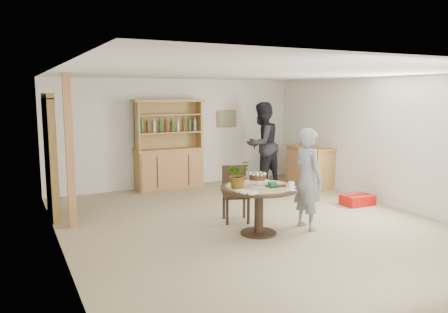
% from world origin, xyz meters
% --- Properties ---
extents(ground, '(7.00, 7.00, 0.00)m').
position_xyz_m(ground, '(0.00, 0.00, 0.00)').
color(ground, tan).
rests_on(ground, ground).
extents(room_shell, '(6.04, 7.04, 2.52)m').
position_xyz_m(room_shell, '(0.00, 0.01, 1.74)').
color(room_shell, white).
rests_on(room_shell, ground).
extents(doorway, '(0.13, 1.10, 2.18)m').
position_xyz_m(doorway, '(-2.93, 2.00, 1.11)').
color(doorway, black).
rests_on(doorway, ground).
extents(pine_post, '(0.12, 0.12, 2.50)m').
position_xyz_m(pine_post, '(-2.70, 1.20, 1.25)').
color(pine_post, tan).
rests_on(pine_post, ground).
extents(hutch, '(1.62, 0.54, 2.04)m').
position_xyz_m(hutch, '(-0.30, 3.24, 0.69)').
color(hutch, '#B08D4A').
rests_on(hutch, ground).
extents(sideboard, '(0.54, 1.26, 0.94)m').
position_xyz_m(sideboard, '(2.74, 2.00, 0.47)').
color(sideboard, '#B08D4A').
rests_on(sideboard, ground).
extents(dining_table, '(1.20, 1.20, 0.76)m').
position_xyz_m(dining_table, '(-0.16, -0.47, 0.60)').
color(dining_table, black).
rests_on(dining_table, ground).
extents(dining_chair, '(0.53, 0.53, 0.95)m').
position_xyz_m(dining_chair, '(-0.14, 0.35, 0.54)').
color(dining_chair, black).
rests_on(dining_chair, ground).
extents(birthday_cake, '(0.30, 0.30, 0.20)m').
position_xyz_m(birthday_cake, '(-0.16, -0.42, 0.88)').
color(birthday_cake, white).
rests_on(birthday_cake, dining_table).
extents(flower_vase, '(0.47, 0.44, 0.42)m').
position_xyz_m(flower_vase, '(-0.51, -0.42, 0.97)').
color(flower_vase, '#3F7233').
rests_on(flower_vase, dining_table).
extents(gift_tray, '(0.30, 0.20, 0.08)m').
position_xyz_m(gift_tray, '(0.05, -0.60, 0.79)').
color(gift_tray, black).
rests_on(gift_tray, dining_table).
extents(coffee_cup_a, '(0.15, 0.15, 0.09)m').
position_xyz_m(coffee_cup_a, '(0.24, -0.75, 0.80)').
color(coffee_cup_a, white).
rests_on(coffee_cup_a, dining_table).
extents(coffee_cup_b, '(0.15, 0.15, 0.08)m').
position_xyz_m(coffee_cup_b, '(0.12, -0.92, 0.79)').
color(coffee_cup_b, white).
rests_on(coffee_cup_b, dining_table).
extents(napkins, '(0.24, 0.33, 0.03)m').
position_xyz_m(napkins, '(-0.57, -0.79, 0.77)').
color(napkins, white).
rests_on(napkins, dining_table).
extents(teen_boy, '(0.42, 0.62, 1.64)m').
position_xyz_m(teen_boy, '(0.69, -0.57, 0.82)').
color(teen_boy, gray).
rests_on(teen_boy, ground).
extents(adult_person, '(1.15, 1.01, 1.97)m').
position_xyz_m(adult_person, '(1.77, 2.58, 0.99)').
color(adult_person, black).
rests_on(adult_person, ground).
extents(red_suitcase, '(0.61, 0.42, 0.21)m').
position_xyz_m(red_suitcase, '(2.50, 0.18, 0.10)').
color(red_suitcase, red).
rests_on(red_suitcase, ground).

